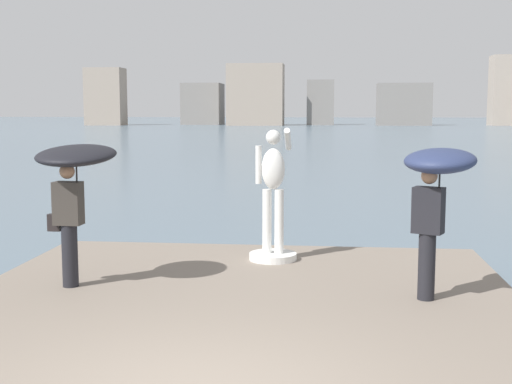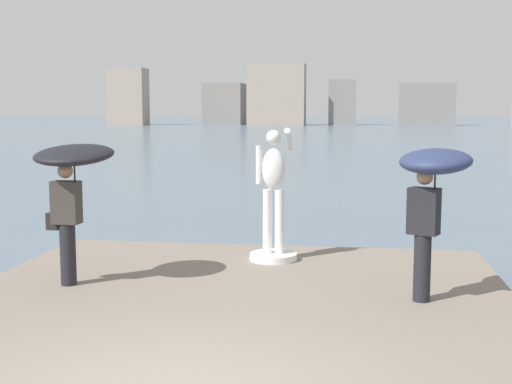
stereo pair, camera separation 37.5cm
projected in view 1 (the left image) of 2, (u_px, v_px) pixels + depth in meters
The scene contains 6 objects.
ground_plane at pixel (311, 153), 45.29m from camera, with size 400.00×400.00×0.00m, color slate.
pier at pixel (223, 348), 7.68m from camera, with size 7.46×9.84×0.40m, color slate.
statue_white_figure at pixel (273, 207), 11.19m from camera, with size 0.79×0.96×2.18m.
onlooker_left at pixel (74, 174), 9.41m from camera, with size 1.16×1.18×2.04m.
onlooker_right at pixel (436, 182), 8.73m from camera, with size 1.22×1.23×2.02m.
distant_skyline at pixel (324, 99), 122.28m from camera, with size 84.35×13.37×12.30m.
Camera 1 is at (1.15, -5.41, 2.88)m, focal length 47.87 mm.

